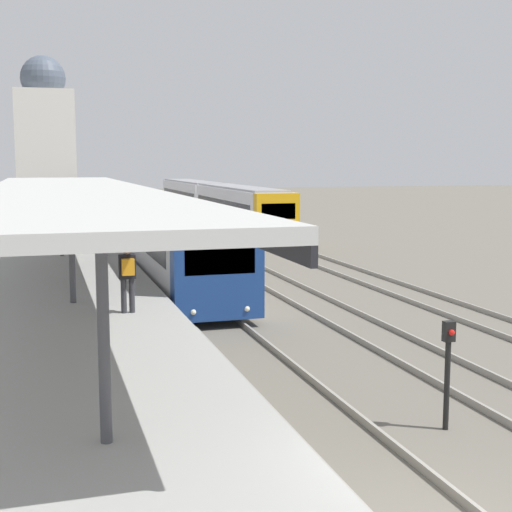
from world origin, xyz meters
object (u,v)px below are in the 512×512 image
object	(u,v)px
person_on_platform	(127,274)
signal_post_near	(448,363)
train_far	(213,202)
train_near	(122,211)

from	to	relation	value
person_on_platform	signal_post_near	xyz separation A→B (m)	(4.77, -6.79, -0.79)
train_far	signal_post_near	bearing A→B (deg)	-97.80
train_near	train_far	distance (m)	11.49
person_on_platform	train_near	bearing A→B (deg)	84.13
person_on_platform	signal_post_near	distance (m)	8.34
signal_post_near	train_near	bearing A→B (deg)	93.43
person_on_platform	train_far	bearing A→B (deg)	73.37
train_near	train_far	bearing A→B (deg)	47.40
person_on_platform	train_far	size ratio (longest dim) A/B	0.05
person_on_platform	train_far	world-z (taller)	train_far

